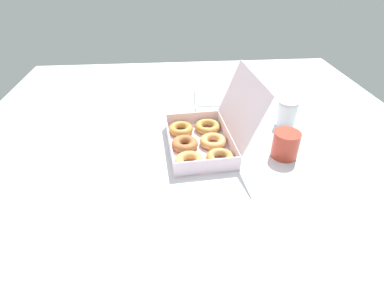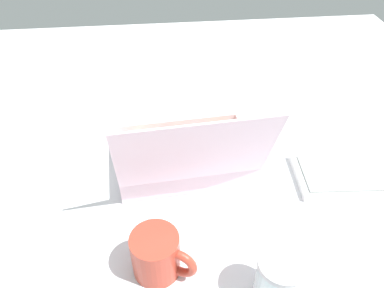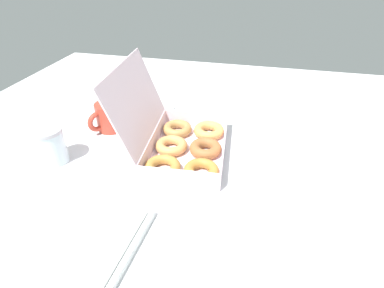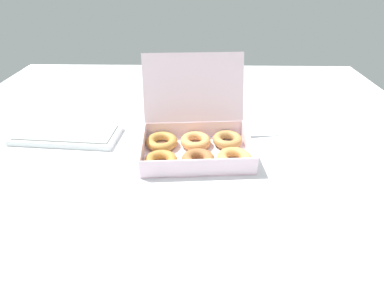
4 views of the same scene
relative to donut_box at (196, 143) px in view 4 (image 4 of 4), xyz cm
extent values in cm
cube|color=silver|center=(-5.06, -1.63, -4.44)|extent=(180.00, 180.00, 2.00)
cube|color=white|center=(0.03, -1.62, -3.24)|extent=(33.88, 24.20, 0.40)
cube|color=white|center=(-15.88, -2.82, -0.36)|extent=(2.05, 21.78, 5.36)
cube|color=white|center=(15.95, -0.41, -0.36)|extent=(2.05, 21.78, 5.36)
cube|color=white|center=(0.84, -12.30, -0.36)|extent=(31.47, 2.78, 5.36)
cube|color=white|center=(-0.78, 9.06, -0.36)|extent=(31.47, 2.78, 5.36)
cube|color=white|center=(-1.08, 13.05, 12.55)|extent=(32.84, 10.39, 20.59)
torus|color=#BA7F38|center=(-10.05, -7.71, -1.54)|extent=(9.62, 9.62, 2.83)
torus|color=#9C6236|center=(0.62, -6.81, -1.54)|extent=(10.75, 10.75, 3.17)
torus|color=tan|center=(11.09, -5.90, -1.54)|extent=(12.05, 12.05, 2.98)
torus|color=#B9833C|center=(-10.93, 2.93, -1.54)|extent=(13.61, 13.61, 2.77)
torus|color=tan|center=(-0.25, 3.55, -1.54)|extent=(12.06, 12.06, 2.86)
torus|color=#AF7F46|center=(9.96, 4.52, -1.54)|extent=(12.16, 12.16, 2.81)
cube|color=white|center=(-43.44, 8.22, -2.54)|extent=(35.45, 17.04, 1.80)
cube|color=#979A99|center=(-43.44, 8.22, -1.44)|extent=(32.53, 14.50, 0.40)
cylinder|color=#AE3A29|center=(8.07, 27.43, 1.26)|extent=(9.11, 9.11, 9.39)
torus|color=#AE3A29|center=(3.80, 29.79, 1.26)|extent=(6.83, 4.78, 6.90)
cylinder|color=black|center=(8.07, 27.43, 4.26)|extent=(8.01, 8.01, 0.56)
cylinder|color=silver|center=(-12.92, 35.16, 1.42)|extent=(7.94, 7.94, 9.72)
cylinder|color=#B2B2B7|center=(-12.92, 35.16, 6.78)|extent=(8.34, 8.34, 1.00)
camera|label=1|loc=(90.28, -11.70, 58.44)|focal=28.00mm
camera|label=2|loc=(5.53, 67.67, 61.60)|focal=35.00mm
camera|label=3|loc=(-72.32, -19.65, 48.84)|focal=28.00mm
camera|label=4|loc=(0.40, -77.64, 47.89)|focal=28.00mm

